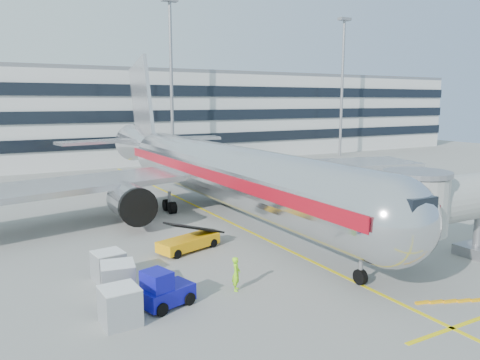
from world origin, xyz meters
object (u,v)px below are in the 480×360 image
main_jet (210,168)px  cargo_container_right (109,266)px  cargo_container_front (120,306)px  cargo_container_left (118,280)px  baggage_tug (164,291)px  ramp_worker (236,274)px  belt_loader (188,241)px

main_jet → cargo_container_right: bearing=-135.6°
cargo_container_right → cargo_container_front: cargo_container_front is taller
cargo_container_left → cargo_container_right: (0.10, 2.51, -0.05)m
main_jet → baggage_tug: main_jet is taller
cargo_container_front → ramp_worker: bearing=7.2°
cargo_container_left → ramp_worker: bearing=-22.1°
cargo_container_left → ramp_worker: ramp_worker is taller
main_jet → belt_loader: (-6.14, -9.23, -3.58)m
main_jet → baggage_tug: size_ratio=16.98×
baggage_tug → cargo_container_left: bearing=123.9°
belt_loader → baggage_tug: belt_loader is taller
belt_loader → cargo_container_right: 6.88m
main_jet → cargo_container_front: main_jet is taller
cargo_container_right → belt_loader: bearing=24.8°
cargo_container_left → cargo_container_right: bearing=87.8°
belt_loader → cargo_container_front: (-7.09, -8.61, 0.25)m
baggage_tug → ramp_worker: baggage_tug is taller
cargo_container_right → cargo_container_front: 5.79m
cargo_container_left → ramp_worker: 6.36m
ramp_worker → main_jet: bearing=12.1°
baggage_tug → main_jet: bearing=57.7°
main_jet → baggage_tug: (-10.82, -17.08, -3.36)m
cargo_container_left → cargo_container_front: (-0.76, -3.22, -0.02)m
main_jet → ramp_worker: (-6.58, -17.00, -3.28)m
baggage_tug → ramp_worker: (4.23, 0.08, 0.08)m
cargo_container_left → ramp_worker: (5.89, -2.39, 0.03)m
ramp_worker → baggage_tug: bearing=124.3°
belt_loader → baggage_tug: size_ratio=1.64×
cargo_container_front → main_jet: bearing=53.4°
baggage_tug → ramp_worker: 4.24m
cargo_container_front → ramp_worker: size_ratio=0.94×
baggage_tug → cargo_container_front: (-2.42, -0.75, 0.03)m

